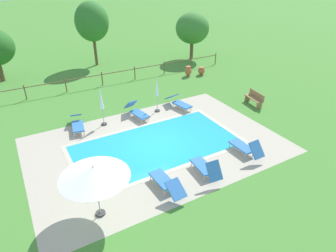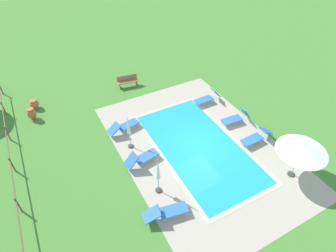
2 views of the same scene
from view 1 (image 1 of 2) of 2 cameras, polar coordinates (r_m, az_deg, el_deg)
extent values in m
plane|color=#478433|center=(14.87, -2.29, -3.74)|extent=(160.00, 160.00, 0.00)
cube|color=#B2A893|center=(14.87, -2.29, -3.73)|extent=(12.47, 8.48, 0.01)
cube|color=#23A8C1|center=(14.87, -2.29, -3.72)|extent=(8.17, 4.18, 0.01)
cube|color=#C0B59F|center=(16.59, -5.85, -0.10)|extent=(8.65, 0.24, 0.01)
cube|color=#C0B59F|center=(13.30, 2.19, -8.20)|extent=(8.65, 0.24, 0.01)
cube|color=#C0B59F|center=(16.93, 10.40, 0.19)|extent=(0.24, 4.18, 0.01)
cube|color=#C0B59F|center=(13.82, -18.08, -8.23)|extent=(0.24, 4.18, 0.01)
cube|color=#3370BC|center=(18.44, 2.79, 4.24)|extent=(0.83, 1.39, 0.07)
cube|color=#3370BC|center=(19.03, 0.72, 5.81)|extent=(0.73, 0.85, 0.49)
cube|color=silver|center=(18.46, 2.79, 4.08)|extent=(0.80, 1.36, 0.04)
cylinder|color=silver|center=(18.32, 4.54, 3.40)|extent=(0.04, 0.04, 0.28)
cylinder|color=silver|center=(17.99, 3.38, 2.95)|extent=(0.04, 0.04, 0.28)
cylinder|color=silver|center=(19.04, 2.21, 4.51)|extent=(0.04, 0.04, 0.28)
cylinder|color=silver|center=(18.72, 1.05, 4.09)|extent=(0.04, 0.04, 0.28)
cube|color=#3370BC|center=(12.18, -1.13, -10.41)|extent=(0.65, 1.32, 0.07)
cube|color=#3370BC|center=(11.39, 1.56, -12.33)|extent=(0.63, 0.79, 0.48)
cube|color=silver|center=(12.22, -1.13, -10.61)|extent=(0.62, 1.30, 0.04)
cylinder|color=silver|center=(12.57, -3.46, -10.04)|extent=(0.04, 0.04, 0.28)
cylinder|color=silver|center=(12.76, -1.43, -9.29)|extent=(0.04, 0.04, 0.28)
cylinder|color=silver|center=(11.84, -0.78, -12.92)|extent=(0.04, 0.04, 0.28)
cylinder|color=silver|center=(12.04, 1.33, -12.05)|extent=(0.04, 0.04, 0.28)
cube|color=#3370BC|center=(17.30, -5.62, 2.37)|extent=(0.80, 1.38, 0.07)
cube|color=#3370BC|center=(17.92, -7.37, 4.25)|extent=(0.70, 0.75, 0.62)
cube|color=silver|center=(17.33, -5.61, 2.21)|extent=(0.76, 1.35, 0.04)
cylinder|color=silver|center=(17.10, -3.85, 1.44)|extent=(0.04, 0.04, 0.28)
cylinder|color=silver|center=(16.85, -5.27, 0.94)|extent=(0.04, 0.04, 0.28)
cylinder|color=silver|center=(17.92, -5.90, 2.72)|extent=(0.04, 0.04, 0.28)
cylinder|color=silver|center=(17.68, -7.28, 2.25)|extent=(0.04, 0.04, 0.28)
cube|color=#3370BC|center=(12.98, 6.81, -7.78)|extent=(0.70, 1.34, 0.07)
cube|color=#3370BC|center=(12.19, 9.09, -8.74)|extent=(0.64, 0.59, 0.72)
cube|color=silver|center=(13.01, 6.79, -7.97)|extent=(0.67, 1.32, 0.04)
cylinder|color=silver|center=(13.35, 4.59, -7.40)|extent=(0.04, 0.04, 0.28)
cylinder|color=silver|center=(13.57, 6.48, -6.83)|extent=(0.04, 0.04, 0.28)
cylinder|color=silver|center=(12.61, 7.06, -10.07)|extent=(0.04, 0.04, 0.28)
cylinder|color=silver|center=(12.84, 9.03, -9.42)|extent=(0.04, 0.04, 0.28)
cube|color=#3370BC|center=(16.65, -17.28, -0.04)|extent=(0.81, 1.38, 0.07)
cube|color=#3370BC|center=(17.49, -17.64, 2.03)|extent=(0.73, 0.88, 0.43)
cube|color=silver|center=(16.68, -17.25, -0.20)|extent=(0.78, 1.35, 0.04)
cylinder|color=silver|center=(16.26, -16.15, -1.32)|extent=(0.04, 0.04, 0.28)
cylinder|color=silver|center=(16.25, -17.92, -1.62)|extent=(0.04, 0.04, 0.28)
cylinder|color=silver|center=(17.23, -16.51, 0.44)|extent=(0.04, 0.04, 0.28)
cylinder|color=silver|center=(17.23, -18.18, 0.16)|extent=(0.04, 0.04, 0.28)
cube|color=#3370BC|center=(14.65, 14.26, -3.84)|extent=(0.63, 1.31, 0.07)
cube|color=#3370BC|center=(13.97, 17.03, -4.48)|extent=(0.61, 0.62, 0.68)
cube|color=silver|center=(14.68, 14.24, -4.02)|extent=(0.60, 1.29, 0.04)
cylinder|color=silver|center=(14.91, 12.02, -3.72)|extent=(0.04, 0.04, 0.28)
cylinder|color=silver|center=(15.22, 13.46, -3.16)|extent=(0.04, 0.04, 0.28)
cylinder|color=silver|center=(14.27, 14.96, -5.74)|extent=(0.04, 0.04, 0.28)
cylinder|color=silver|center=(14.60, 16.39, -5.11)|extent=(0.04, 0.04, 0.28)
cylinder|color=#383838|center=(11.46, -13.13, -16.35)|extent=(0.36, 0.36, 0.08)
cylinder|color=#B2B5B7|center=(10.75, -13.76, -12.42)|extent=(0.04, 0.04, 2.17)
cone|color=white|center=(10.20, -14.34, -8.69)|extent=(2.45, 2.45, 0.44)
sphere|color=white|center=(10.06, -14.50, -7.65)|extent=(0.06, 0.06, 0.06)
cylinder|color=#383838|center=(17.09, -12.43, 0.38)|extent=(0.32, 0.32, 0.08)
cylinder|color=#B2B5B7|center=(16.87, -12.61, 1.80)|extent=(0.04, 0.04, 1.04)
cone|color=white|center=(16.39, -13.03, 5.37)|extent=(0.22, 0.22, 1.26)
sphere|color=white|center=(16.15, -13.29, 7.48)|extent=(0.05, 0.05, 0.05)
cylinder|color=#383838|center=(18.26, -2.11, 3.04)|extent=(0.32, 0.32, 0.08)
cylinder|color=#B2B5B7|center=(18.05, -2.13, 4.44)|extent=(0.04, 0.04, 1.06)
cone|color=white|center=(17.61, -2.20, 7.80)|extent=(0.20, 0.20, 1.21)
sphere|color=white|center=(17.39, -2.24, 9.71)|extent=(0.05, 0.05, 0.05)
cube|color=#937047|center=(19.79, 16.49, 5.22)|extent=(0.66, 1.55, 0.06)
cube|color=#937047|center=(19.82, 17.05, 5.90)|extent=(0.27, 1.49, 0.40)
cube|color=#937047|center=(19.43, 17.49, 3.86)|extent=(0.40, 0.12, 0.41)
cube|color=#937047|center=(20.34, 15.36, 5.32)|extent=(0.40, 0.12, 0.41)
cylinder|color=#B7663D|center=(24.39, 3.97, 9.85)|extent=(0.30, 0.30, 0.08)
ellipsoid|color=#B7663D|center=(24.26, 4.00, 10.74)|extent=(0.55, 0.55, 0.72)
cylinder|color=#B7663D|center=(24.15, 4.03, 11.55)|extent=(0.41, 0.41, 0.06)
cylinder|color=#B7663D|center=(24.78, 6.55, 10.05)|extent=(0.32, 0.32, 0.08)
ellipsoid|color=#B7663D|center=(24.68, 6.59, 10.74)|extent=(0.57, 0.57, 0.55)
cylinder|color=#B7663D|center=(24.59, 6.63, 11.34)|extent=(0.43, 0.43, 0.06)
cylinder|color=brown|center=(21.96, -26.27, 5.97)|extent=(0.08, 0.08, 1.05)
cylinder|color=brown|center=(22.21, -19.45, 7.60)|extent=(0.08, 0.08, 1.05)
cylinder|color=brown|center=(22.77, -12.82, 9.07)|extent=(0.08, 0.08, 1.05)
cylinder|color=brown|center=(23.63, -6.55, 10.34)|extent=(0.08, 0.08, 1.05)
cylinder|color=brown|center=(24.75, -0.74, 11.40)|extent=(0.08, 0.08, 1.05)
cylinder|color=brown|center=(26.11, 4.55, 12.26)|extent=(0.08, 0.08, 1.05)
cylinder|color=brown|center=(27.66, 9.32, 12.94)|extent=(0.08, 0.08, 1.05)
cube|color=brown|center=(22.66, -12.91, 9.84)|extent=(21.55, 0.05, 0.05)
cylinder|color=brown|center=(29.15, 4.65, 14.82)|extent=(0.32, 0.32, 1.80)
ellipsoid|color=#3D7F33|center=(28.73, 4.82, 18.62)|extent=(3.14, 3.14, 2.84)
cylinder|color=brown|center=(27.73, -14.09, 14.12)|extent=(0.26, 0.26, 2.55)
ellipsoid|color=#33752D|center=(27.22, -14.75, 19.24)|extent=(2.88, 2.88, 3.33)
cylinder|color=brown|center=(26.51, -30.09, 9.36)|extent=(0.37, 0.37, 1.62)
camera|label=2|loc=(18.63, -48.35, 31.55)|focal=29.64mm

